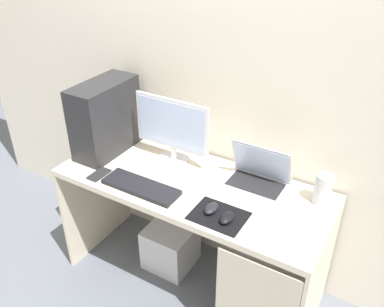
{
  "coord_description": "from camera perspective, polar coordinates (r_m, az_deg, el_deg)",
  "views": [
    {
      "loc": [
        0.92,
        -1.54,
        2.0
      ],
      "look_at": [
        0.0,
        0.0,
        0.92
      ],
      "focal_mm": 38.5,
      "sensor_mm": 36.0,
      "label": 1
    }
  ],
  "objects": [
    {
      "name": "mouse_left",
      "position": [
        1.98,
        2.71,
        -7.6
      ],
      "size": [
        0.06,
        0.1,
        0.03
      ],
      "primitive_type": "ellipsoid",
      "color": "black",
      "rests_on": "mousepad"
    },
    {
      "name": "monitor",
      "position": [
        2.27,
        -2.78,
        3.31
      ],
      "size": [
        0.45,
        0.18,
        0.38
      ],
      "color": "silver",
      "rests_on": "desk"
    },
    {
      "name": "ground_plane",
      "position": [
        2.68,
        0.0,
        -17.05
      ],
      "size": [
        8.0,
        8.0,
        0.0
      ],
      "primitive_type": "plane",
      "color": "slate"
    },
    {
      "name": "laptop",
      "position": [
        2.17,
        8.93,
        -3.39
      ],
      "size": [
        0.32,
        0.24,
        0.23
      ],
      "color": "silver",
      "rests_on": "desk"
    },
    {
      "name": "mousepad",
      "position": [
        1.97,
        3.72,
        -8.61
      ],
      "size": [
        0.26,
        0.2,
        0.0
      ],
      "primitive_type": "cube",
      "color": "black",
      "rests_on": "desk"
    },
    {
      "name": "cell_phone",
      "position": [
        2.3,
        -12.76,
        -2.84
      ],
      "size": [
        0.07,
        0.13,
        0.01
      ],
      "primitive_type": "cube",
      "color": "#232326",
      "rests_on": "desk"
    },
    {
      "name": "keyboard",
      "position": [
        2.15,
        -7.08,
        -4.61
      ],
      "size": [
        0.42,
        0.14,
        0.02
      ],
      "primitive_type": "cube",
      "color": "black",
      "rests_on": "desk"
    },
    {
      "name": "pc_tower",
      "position": [
        2.43,
        -11.9,
        4.86
      ],
      "size": [
        0.19,
        0.42,
        0.43
      ],
      "primitive_type": "cube",
      "color": "#232326",
      "rests_on": "desk"
    },
    {
      "name": "desk",
      "position": [
        2.26,
        0.28,
        -7.38
      ],
      "size": [
        1.47,
        0.6,
        0.74
      ],
      "color": "beige",
      "rests_on": "ground_plane"
    },
    {
      "name": "subwoofer",
      "position": [
        2.68,
        -2.98,
        -12.69
      ],
      "size": [
        0.28,
        0.28,
        0.28
      ],
      "primitive_type": "cube",
      "color": "silver",
      "rests_on": "ground_plane"
    },
    {
      "name": "speaker",
      "position": [
        2.1,
        17.69,
        -4.74
      ],
      "size": [
        0.08,
        0.08,
        0.16
      ],
      "primitive_type": "cylinder",
      "color": "#B7BCC6",
      "rests_on": "desk"
    },
    {
      "name": "mouse_right",
      "position": [
        1.93,
        4.86,
        -8.88
      ],
      "size": [
        0.06,
        0.1,
        0.03
      ],
      "primitive_type": "ellipsoid",
      "color": "black",
      "rests_on": "mousepad"
    },
    {
      "name": "wall_back",
      "position": [
        2.2,
        4.69,
        12.55
      ],
      "size": [
        4.0,
        0.05,
        2.6
      ],
      "color": "beige",
      "rests_on": "ground_plane"
    }
  ]
}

